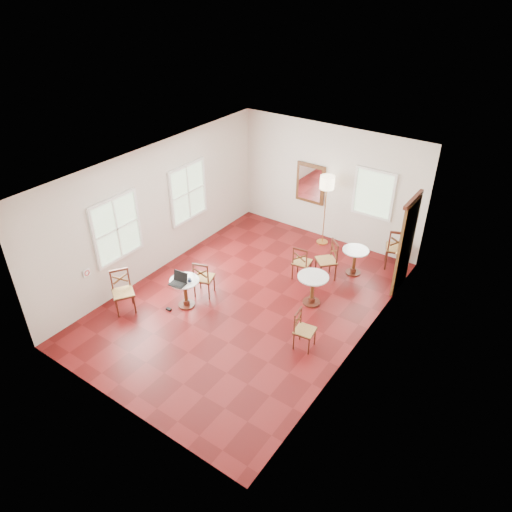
{
  "coord_description": "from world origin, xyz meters",
  "views": [
    {
      "loc": [
        4.82,
        -6.62,
        6.27
      ],
      "look_at": [
        0.0,
        0.3,
        1.0
      ],
      "focal_mm": 33.29,
      "sensor_mm": 36.0,
      "label": 1
    }
  ],
  "objects": [
    {
      "name": "chair_near_b",
      "position": [
        -1.95,
        -1.71,
        0.46
      ],
      "size": [
        0.59,
        0.59,
        0.93
      ],
      "rotation": [
        0.0,
        0.0,
        1.0
      ],
      "color": "#4B1E12",
      "rests_on": "ground"
    },
    {
      "name": "chair_near_a",
      "position": [
        -0.94,
        -0.34,
        0.44
      ],
      "size": [
        0.51,
        0.51,
        0.88
      ],
      "rotation": [
        0.0,
        0.0,
        3.47
      ],
      "color": "#4B1E12",
      "rests_on": "ground"
    },
    {
      "name": "chair_mid_b",
      "position": [
        1.68,
        -0.55,
        0.4
      ],
      "size": [
        0.42,
        0.42,
        0.81
      ],
      "rotation": [
        0.0,
        0.0,
        1.7
      ],
      "color": "#4B1E12",
      "rests_on": "ground"
    },
    {
      "name": "floor_lamp",
      "position": [
        0.12,
        3.15,
        1.57
      ],
      "size": [
        0.36,
        0.36,
        1.85
      ],
      "color": "#BF8C3F",
      "rests_on": "ground"
    },
    {
      "name": "cafe_table_mid",
      "position": [
        1.15,
        0.73,
        0.43
      ],
      "size": [
        0.66,
        0.66,
        0.69
      ],
      "color": "#4B1E12",
      "rests_on": "ground"
    },
    {
      "name": "chair_back_a",
      "position": [
        2.07,
        3.11,
        0.52
      ],
      "size": [
        0.62,
        0.62,
        1.05
      ],
      "rotation": [
        0.0,
        0.0,
        3.5
      ],
      "color": "#4B1E12",
      "rests_on": "ground"
    },
    {
      "name": "cafe_table_back",
      "position": [
        1.39,
        2.3,
        0.4
      ],
      "size": [
        0.61,
        0.61,
        0.64
      ],
      "color": "#4B1E12",
      "rests_on": "ground"
    },
    {
      "name": "chair_mid_a",
      "position": [
        0.49,
        1.43,
        0.43
      ],
      "size": [
        0.45,
        0.45,
        0.86
      ],
      "rotation": [
        0.0,
        0.0,
        3.28
      ],
      "color": "#4B1E12",
      "rests_on": "ground"
    },
    {
      "name": "water_glass",
      "position": [
        -0.91,
        -0.87,
        0.7
      ],
      "size": [
        0.06,
        0.06,
        0.09
      ],
      "primitive_type": "cylinder",
      "color": "white",
      "rests_on": "cafe_table_near"
    },
    {
      "name": "mouse",
      "position": [
        -1.07,
        -0.87,
        0.68
      ],
      "size": [
        0.1,
        0.06,
        0.04
      ],
      "primitive_type": "ellipsoid",
      "rotation": [
        0.0,
        0.0,
        -0.01
      ],
      "color": "black",
      "rests_on": "cafe_table_near"
    },
    {
      "name": "power_adapter",
      "position": [
        -1.2,
        -1.21,
        0.02
      ],
      "size": [
        0.11,
        0.07,
        0.04
      ],
      "primitive_type": "cube",
      "color": "black",
      "rests_on": "ground"
    },
    {
      "name": "room_shell",
      "position": [
        -0.06,
        0.27,
        1.89
      ],
      "size": [
        5.02,
        7.02,
        3.01
      ],
      "color": "beige",
      "rests_on": "ground"
    },
    {
      "name": "cafe_table_near",
      "position": [
        -0.99,
        -0.87,
        0.41
      ],
      "size": [
        0.62,
        0.62,
        0.66
      ],
      "color": "#4B1E12",
      "rests_on": "ground"
    },
    {
      "name": "chair_back_b",
      "position": [
        0.95,
        1.78,
        0.47
      ],
      "size": [
        0.61,
        0.61,
        0.94
      ],
      "rotation": [
        0.0,
        0.0,
        -0.74
      ],
      "color": "#4B1E12",
      "rests_on": "ground"
    },
    {
      "name": "ground",
      "position": [
        0.0,
        0.0,
        0.0
      ],
      "size": [
        7.0,
        7.0,
        0.0
      ],
      "primitive_type": "plane",
      "color": "#611011",
      "rests_on": "ground"
    },
    {
      "name": "navy_mug",
      "position": [
        -0.86,
        -0.85,
        0.7
      ],
      "size": [
        0.1,
        0.07,
        0.08
      ],
      "color": "black",
      "rests_on": "cafe_table_near"
    },
    {
      "name": "laptop",
      "position": [
        -1.0,
        -1.01,
        0.72
      ],
      "size": [
        0.36,
        0.31,
        0.24
      ],
      "rotation": [
        0.0,
        0.0,
        0.13
      ],
      "color": "black",
      "rests_on": "cafe_table_near"
    }
  ]
}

